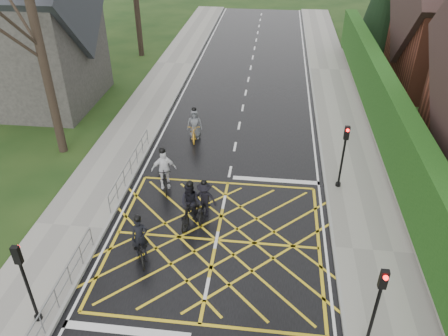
% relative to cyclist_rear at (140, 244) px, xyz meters
% --- Properties ---
extents(ground, '(120.00, 120.00, 0.00)m').
position_rel_cyclist_rear_xyz_m(ground, '(2.69, 1.21, -0.61)').
color(ground, black).
rests_on(ground, ground).
extents(road, '(9.00, 80.00, 0.01)m').
position_rel_cyclist_rear_xyz_m(road, '(2.69, 1.21, -0.61)').
color(road, black).
rests_on(road, ground).
extents(sidewalk_right, '(3.00, 80.00, 0.15)m').
position_rel_cyclist_rear_xyz_m(sidewalk_right, '(8.69, 1.21, -0.54)').
color(sidewalk_right, gray).
rests_on(sidewalk_right, ground).
extents(sidewalk_left, '(3.00, 80.00, 0.15)m').
position_rel_cyclist_rear_xyz_m(sidewalk_left, '(-3.31, 1.21, -0.54)').
color(sidewalk_left, gray).
rests_on(sidewalk_left, ground).
extents(stone_wall, '(0.50, 38.00, 0.70)m').
position_rel_cyclist_rear_xyz_m(stone_wall, '(10.44, 7.21, -0.26)').
color(stone_wall, slate).
rests_on(stone_wall, ground).
extents(hedge, '(0.90, 38.00, 2.80)m').
position_rel_cyclist_rear_xyz_m(hedge, '(10.44, 7.21, 1.49)').
color(hedge, '#14390F').
rests_on(hedge, stone_wall).
extents(church, '(8.80, 7.80, 11.00)m').
position_rel_cyclist_rear_xyz_m(church, '(-10.84, 13.21, 4.31)').
color(church, '#2D2B28').
rests_on(church, ground).
extents(railing_south, '(0.05, 5.04, 1.03)m').
position_rel_cyclist_rear_xyz_m(railing_south, '(-1.96, -2.29, 0.17)').
color(railing_south, slate).
rests_on(railing_south, ground).
extents(railing_north, '(0.05, 6.04, 1.03)m').
position_rel_cyclist_rear_xyz_m(railing_north, '(-1.96, 5.21, 0.17)').
color(railing_north, slate).
rests_on(railing_north, ground).
extents(traffic_light_ne, '(0.24, 0.31, 3.21)m').
position_rel_cyclist_rear_xyz_m(traffic_light_ne, '(7.79, 5.40, 1.05)').
color(traffic_light_ne, black).
rests_on(traffic_light_ne, ground).
extents(traffic_light_se, '(0.24, 0.31, 3.21)m').
position_rel_cyclist_rear_xyz_m(traffic_light_se, '(7.79, -3.00, 1.05)').
color(traffic_light_se, black).
rests_on(traffic_light_se, ground).
extents(traffic_light_sw, '(0.24, 0.31, 3.21)m').
position_rel_cyclist_rear_xyz_m(traffic_light_sw, '(-2.41, -3.29, 1.05)').
color(traffic_light_sw, black).
rests_on(traffic_light_sw, ground).
extents(cyclist_rear, '(1.41, 2.05, 1.89)m').
position_rel_cyclist_rear_xyz_m(cyclist_rear, '(0.00, 0.00, 0.00)').
color(cyclist_rear, black).
rests_on(cyclist_rear, ground).
extents(cyclist_back, '(1.02, 2.09, 2.02)m').
position_rel_cyclist_rear_xyz_m(cyclist_back, '(1.51, 2.21, 0.15)').
color(cyclist_back, black).
rests_on(cyclist_back, ground).
extents(cyclist_mid, '(1.08, 1.85, 1.77)m').
position_rel_cyclist_rear_xyz_m(cyclist_mid, '(1.98, 2.72, 0.03)').
color(cyclist_mid, black).
rests_on(cyclist_mid, ground).
extents(cyclist_front, '(1.24, 2.17, 2.09)m').
position_rel_cyclist_rear_xyz_m(cyclist_front, '(-0.17, 4.53, 0.16)').
color(cyclist_front, black).
rests_on(cyclist_front, ground).
extents(cyclist_lead, '(0.91, 1.99, 1.87)m').
position_rel_cyclist_rear_xyz_m(cyclist_lead, '(0.39, 9.39, 0.03)').
color(cyclist_lead, '#C28517').
rests_on(cyclist_lead, ground).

